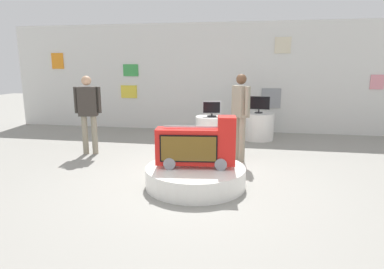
% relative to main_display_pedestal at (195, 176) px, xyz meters
% --- Properties ---
extents(ground_plane, '(30.00, 30.00, 0.00)m').
position_rel_main_display_pedestal_xyz_m(ground_plane, '(-0.12, 0.10, -0.16)').
color(ground_plane, gray).
extents(back_wall_display, '(12.52, 0.13, 3.06)m').
position_rel_main_display_pedestal_xyz_m(back_wall_display, '(-0.12, 4.60, 1.37)').
color(back_wall_display, silver).
rests_on(back_wall_display, ground).
extents(main_display_pedestal, '(1.58, 1.58, 0.31)m').
position_rel_main_display_pedestal_xyz_m(main_display_pedestal, '(0.00, 0.00, 0.00)').
color(main_display_pedestal, white).
rests_on(main_display_pedestal, ground).
extents(novelty_firetruck_tv, '(1.26, 0.48, 0.81)m').
position_rel_main_display_pedestal_xyz_m(novelty_firetruck_tv, '(0.03, -0.00, 0.49)').
color(novelty_firetruck_tv, gray).
rests_on(novelty_firetruck_tv, main_display_pedestal).
extents(display_pedestal_left_rear, '(0.77, 0.77, 0.69)m').
position_rel_main_display_pedestal_xyz_m(display_pedestal_left_rear, '(-0.07, 2.79, 0.19)').
color(display_pedestal_left_rear, white).
rests_on(display_pedestal_left_rear, ground).
extents(tv_on_left_rear, '(0.43, 0.23, 0.36)m').
position_rel_main_display_pedestal_xyz_m(tv_on_left_rear, '(-0.07, 2.79, 0.72)').
color(tv_on_left_rear, black).
rests_on(tv_on_left_rear, display_pedestal_left_rear).
extents(display_pedestal_center_rear, '(0.80, 0.80, 0.69)m').
position_rel_main_display_pedestal_xyz_m(display_pedestal_center_rear, '(1.04, 3.58, 0.19)').
color(display_pedestal_center_rear, white).
rests_on(display_pedestal_center_rear, ground).
extents(tv_on_center_rear, '(0.53, 0.20, 0.42)m').
position_rel_main_display_pedestal_xyz_m(tv_on_center_rear, '(1.05, 3.58, 0.77)').
color(tv_on_center_rear, black).
rests_on(tv_on_center_rear, display_pedestal_center_rear).
extents(shopper_browsing_near_truck, '(0.37, 0.49, 1.73)m').
position_rel_main_display_pedestal_xyz_m(shopper_browsing_near_truck, '(0.64, 1.55, 0.86)').
color(shopper_browsing_near_truck, gray).
rests_on(shopper_browsing_near_truck, ground).
extents(shopper_browsing_rear, '(0.55, 0.28, 1.67)m').
position_rel_main_display_pedestal_xyz_m(shopper_browsing_rear, '(-2.55, 1.50, 0.82)').
color(shopper_browsing_rear, gray).
rests_on(shopper_browsing_rear, ground).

